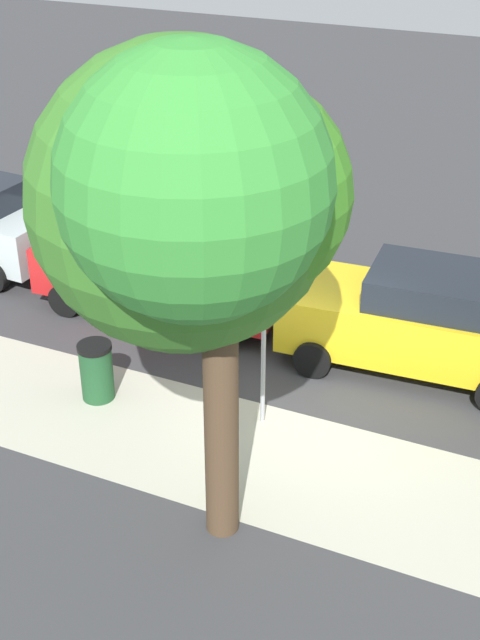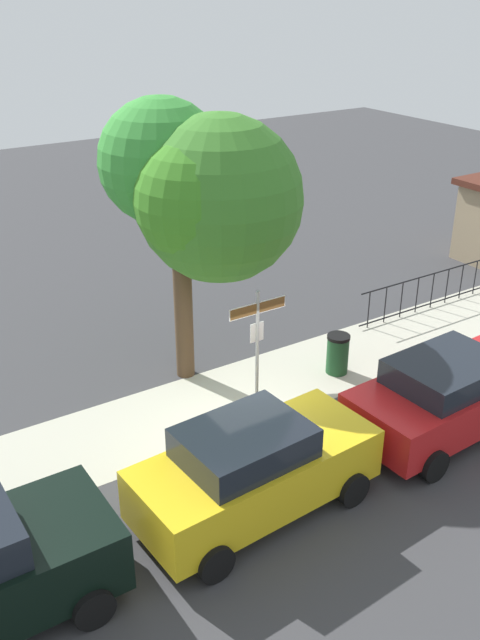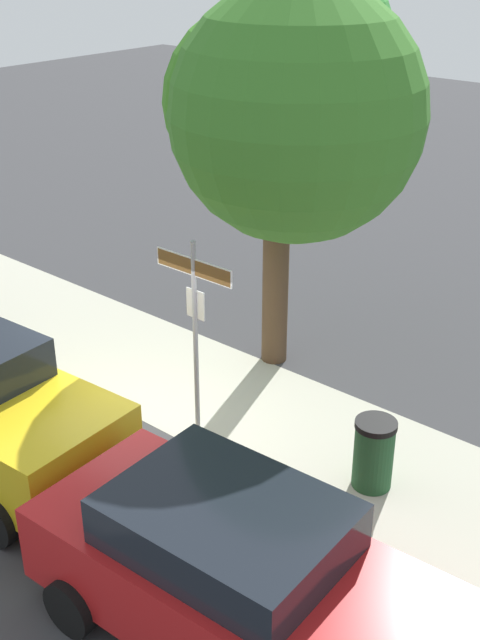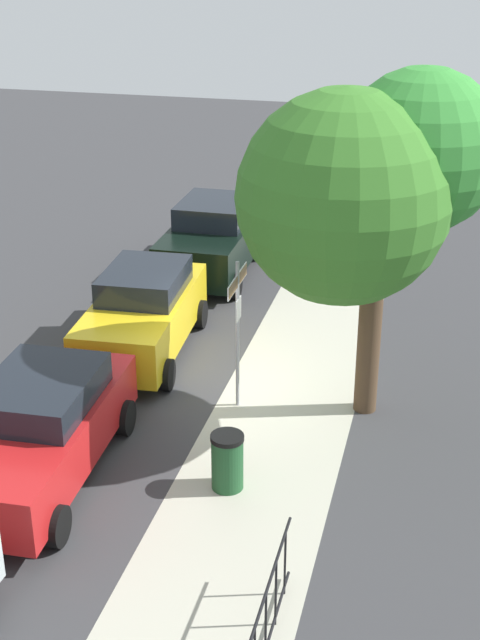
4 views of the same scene
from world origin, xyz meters
The scene contains 6 objects.
ground_plane centered at (0.00, 0.00, 0.00)m, with size 60.00×60.00×0.00m, color #38383A.
sidewalk_strip centered at (2.00, 1.30, 0.00)m, with size 24.00×2.60×0.00m, color #B1AF9C.
street_sign centered at (0.49, 0.40, 1.99)m, with size 1.34×0.07×2.92m.
shade_tree centered at (0.43, 2.51, 4.47)m, with size 3.92×4.31×6.34m.
car_red centered at (3.55, -2.18, 0.88)m, with size 4.75×2.27×1.71m.
trash_bin centered at (3.13, 0.90, 0.49)m, with size 0.55×0.55×0.98m.
Camera 3 is at (7.30, -6.70, 6.61)m, focal length 44.90 mm.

